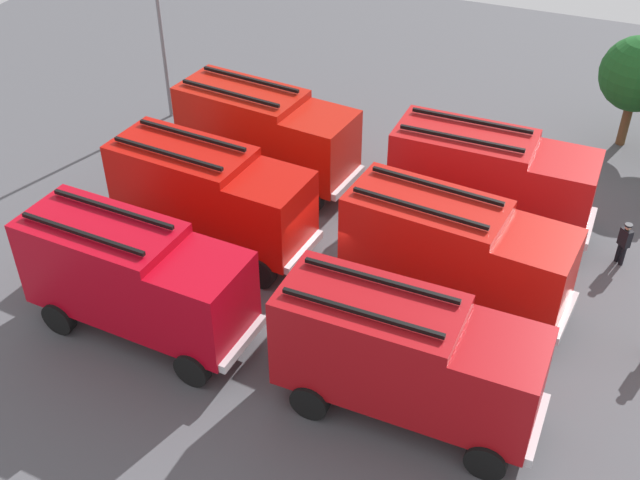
% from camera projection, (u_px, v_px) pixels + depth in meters
% --- Properties ---
extents(ground_plane, '(55.61, 55.61, 0.00)m').
position_uv_depth(ground_plane, '(320.00, 273.00, 26.85)').
color(ground_plane, '#4C4C51').
extents(fire_truck_0, '(7.34, 3.12, 3.88)m').
position_uv_depth(fire_truck_0, '(135.00, 276.00, 23.32)').
color(fire_truck_0, '#B60616').
rests_on(fire_truck_0, ground).
extents(fire_truck_1, '(7.25, 2.88, 3.88)m').
position_uv_depth(fire_truck_1, '(406.00, 355.00, 20.69)').
color(fire_truck_1, '#A80E13').
rests_on(fire_truck_1, ground).
extents(fire_truck_2, '(7.39, 3.27, 3.88)m').
position_uv_depth(fire_truck_2, '(210.00, 194.00, 26.87)').
color(fire_truck_2, '#B70D07').
rests_on(fire_truck_2, ground).
extents(fire_truck_3, '(7.41, 3.35, 3.88)m').
position_uv_depth(fire_truck_3, '(455.00, 251.00, 24.31)').
color(fire_truck_3, red).
rests_on(fire_truck_3, ground).
extents(fire_truck_4, '(7.43, 3.43, 3.88)m').
position_uv_depth(fire_truck_4, '(266.00, 132.00, 30.38)').
color(fire_truck_4, '#B6150A').
rests_on(fire_truck_4, ground).
extents(fire_truck_5, '(7.23, 2.81, 3.88)m').
position_uv_depth(fire_truck_5, '(490.00, 177.00, 27.75)').
color(fire_truck_5, red).
rests_on(fire_truck_5, ground).
extents(firefighter_1, '(0.47, 0.47, 1.63)m').
position_uv_depth(firefighter_1, '(624.00, 242.00, 26.76)').
color(firefighter_1, black).
rests_on(firefighter_1, ground).
extents(tree_0, '(3.09, 3.09, 4.79)m').
position_uv_depth(tree_0, '(638.00, 74.00, 32.04)').
color(tree_0, brown).
rests_on(tree_0, ground).
extents(traffic_cone_0, '(0.47, 0.47, 0.67)m').
position_uv_depth(traffic_cone_0, '(491.00, 346.00, 23.52)').
color(traffic_cone_0, '#F2600C').
rests_on(traffic_cone_0, ground).
extents(traffic_cone_1, '(0.46, 0.46, 0.65)m').
position_uv_depth(traffic_cone_1, '(352.00, 336.00, 23.89)').
color(traffic_cone_1, '#F2600C').
rests_on(traffic_cone_1, ground).
extents(lamppost, '(0.36, 0.36, 6.97)m').
position_uv_depth(lamppost, '(161.00, 30.00, 33.61)').
color(lamppost, slate).
rests_on(lamppost, ground).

